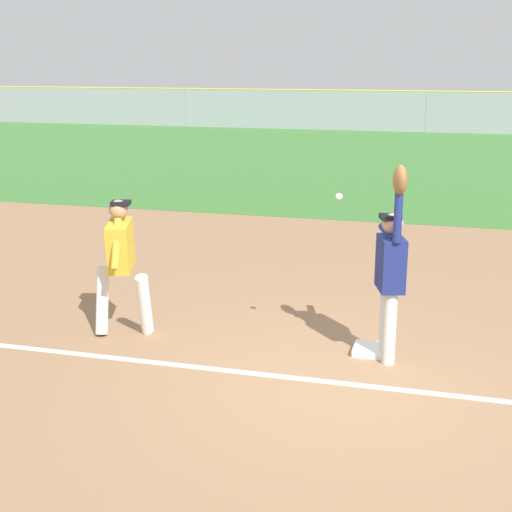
{
  "coord_description": "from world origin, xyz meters",
  "views": [
    {
      "loc": [
        0.87,
        -6.97,
        3.34
      ],
      "look_at": [
        -1.22,
        1.02,
        1.05
      ],
      "focal_mm": 50.02,
      "sensor_mm": 36.0,
      "label": 1
    }
  ],
  "objects_px": {
    "runner": "(121,258)",
    "parked_car_tan": "(404,112)",
    "parked_car_black": "(290,110)",
    "fielder": "(391,267)",
    "baseball": "(339,197)",
    "first_base": "(370,350)"
  },
  "relations": [
    {
      "from": "runner",
      "to": "fielder",
      "type": "bearing_deg",
      "value": -12.99
    },
    {
      "from": "runner",
      "to": "baseball",
      "type": "height_order",
      "value": "baseball"
    },
    {
      "from": "first_base",
      "to": "parked_car_black",
      "type": "relative_size",
      "value": 0.09
    },
    {
      "from": "runner",
      "to": "parked_car_tan",
      "type": "bearing_deg",
      "value": 73.39
    },
    {
      "from": "runner",
      "to": "parked_car_tan",
      "type": "relative_size",
      "value": 0.38
    },
    {
      "from": "first_base",
      "to": "parked_car_tan",
      "type": "bearing_deg",
      "value": 92.62
    },
    {
      "from": "baseball",
      "to": "runner",
      "type": "bearing_deg",
      "value": 178.97
    },
    {
      "from": "fielder",
      "to": "parked_car_tan",
      "type": "height_order",
      "value": "fielder"
    },
    {
      "from": "parked_car_tan",
      "to": "parked_car_black",
      "type": "bearing_deg",
      "value": 177.46
    },
    {
      "from": "runner",
      "to": "parked_car_tan",
      "type": "xyz_separation_m",
      "value": [
        1.65,
        30.64,
        -0.32
      ]
    },
    {
      "from": "parked_car_black",
      "to": "parked_car_tan",
      "type": "relative_size",
      "value": 1.0
    },
    {
      "from": "fielder",
      "to": "baseball",
      "type": "relative_size",
      "value": 30.81
    },
    {
      "from": "fielder",
      "to": "runner",
      "type": "xyz_separation_m",
      "value": [
        -3.24,
        -0.03,
        -0.12
      ]
    },
    {
      "from": "runner",
      "to": "parked_car_tan",
      "type": "height_order",
      "value": "runner"
    },
    {
      "from": "fielder",
      "to": "runner",
      "type": "relative_size",
      "value": 1.33
    },
    {
      "from": "parked_car_black",
      "to": "baseball",
      "type": "bearing_deg",
      "value": -74.98
    },
    {
      "from": "fielder",
      "to": "parked_car_tan",
      "type": "distance_m",
      "value": 30.66
    },
    {
      "from": "runner",
      "to": "baseball",
      "type": "relative_size",
      "value": 23.24
    },
    {
      "from": "runner",
      "to": "parked_car_black",
      "type": "bearing_deg",
      "value": 84.75
    },
    {
      "from": "fielder",
      "to": "runner",
      "type": "bearing_deg",
      "value": -16.1
    },
    {
      "from": "runner",
      "to": "baseball",
      "type": "xyz_separation_m",
      "value": [
        2.65,
        -0.05,
        0.9
      ]
    },
    {
      "from": "baseball",
      "to": "parked_car_tan",
      "type": "xyz_separation_m",
      "value": [
        -1.0,
        30.69,
        -1.22
      ]
    }
  ]
}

